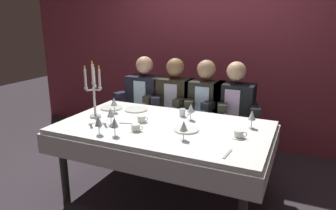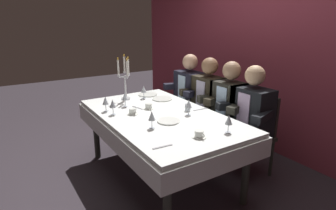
{
  "view_description": "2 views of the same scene",
  "coord_description": "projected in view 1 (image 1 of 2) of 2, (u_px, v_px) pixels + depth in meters",
  "views": [
    {
      "loc": [
        1.14,
        -2.43,
        1.68
      ],
      "look_at": [
        -0.01,
        0.11,
        0.9
      ],
      "focal_mm": 33.18,
      "sensor_mm": 36.0,
      "label": 1
    },
    {
      "loc": [
        2.4,
        -1.42,
        1.7
      ],
      "look_at": [
        0.01,
        0.1,
        0.83
      ],
      "focal_mm": 30.21,
      "sensor_mm": 36.0,
      "label": 2
    }
  ],
  "objects": [
    {
      "name": "ground_plane",
      "position": [
        164.0,
        197.0,
        3.04
      ],
      "size": [
        12.0,
        12.0,
        0.0
      ],
      "primitive_type": "plane",
      "color": "#352D34"
    },
    {
      "name": "back_wall",
      "position": [
        216.0,
        44.0,
        4.13
      ],
      "size": [
        6.0,
        0.12,
        2.7
      ],
      "primitive_type": "cube",
      "color": "#8E3444",
      "rests_on": "ground_plane"
    },
    {
      "name": "dining_table",
      "position": [
        164.0,
        137.0,
        2.87
      ],
      "size": [
        1.94,
        1.14,
        0.74
      ],
      "color": "white",
      "rests_on": "ground_plane"
    },
    {
      "name": "candelabra",
      "position": [
        94.0,
        93.0,
        3.0
      ],
      "size": [
        0.15,
        0.17,
        0.56
      ],
      "color": "silver",
      "rests_on": "dining_table"
    },
    {
      "name": "dinner_plate_0",
      "position": [
        111.0,
        108.0,
        3.37
      ],
      "size": [
        0.25,
        0.25,
        0.01
      ],
      "primitive_type": "cylinder",
      "color": "white",
      "rests_on": "dining_table"
    },
    {
      "name": "dinner_plate_1",
      "position": [
        136.0,
        109.0,
        3.3
      ],
      "size": [
        0.25,
        0.25,
        0.01
      ],
      "primitive_type": "cylinder",
      "color": "white",
      "rests_on": "dining_table"
    },
    {
      "name": "dinner_plate_2",
      "position": [
        186.0,
        129.0,
        2.71
      ],
      "size": [
        0.22,
        0.22,
        0.01
      ],
      "primitive_type": "cylinder",
      "color": "white",
      "rests_on": "dining_table"
    },
    {
      "name": "wine_glass_0",
      "position": [
        191.0,
        108.0,
        2.95
      ],
      "size": [
        0.07,
        0.07,
        0.16
      ],
      "color": "silver",
      "rests_on": "dining_table"
    },
    {
      "name": "wine_glass_1",
      "position": [
        184.0,
        127.0,
        2.46
      ],
      "size": [
        0.07,
        0.07,
        0.16
      ],
      "color": "silver",
      "rests_on": "dining_table"
    },
    {
      "name": "wine_glass_2",
      "position": [
        98.0,
        121.0,
        2.58
      ],
      "size": [
        0.07,
        0.07,
        0.16
      ],
      "color": "silver",
      "rests_on": "dining_table"
    },
    {
      "name": "wine_glass_3",
      "position": [
        111.0,
        113.0,
        2.81
      ],
      "size": [
        0.07,
        0.07,
        0.16
      ],
      "color": "silver",
      "rests_on": "dining_table"
    },
    {
      "name": "wine_glass_4",
      "position": [
        252.0,
        116.0,
        2.73
      ],
      "size": [
        0.07,
        0.07,
        0.16
      ],
      "color": "silver",
      "rests_on": "dining_table"
    },
    {
      "name": "wine_glass_5",
      "position": [
        115.0,
        123.0,
        2.54
      ],
      "size": [
        0.07,
        0.07,
        0.16
      ],
      "color": "silver",
      "rests_on": "dining_table"
    },
    {
      "name": "wine_glass_6",
      "position": [
        114.0,
        102.0,
        3.18
      ],
      "size": [
        0.07,
        0.07,
        0.16
      ],
      "color": "silver",
      "rests_on": "dining_table"
    },
    {
      "name": "water_tumbler_0",
      "position": [
        182.0,
        113.0,
        3.08
      ],
      "size": [
        0.06,
        0.06,
        0.08
      ],
      "primitive_type": "cylinder",
      "color": "silver",
      "rests_on": "dining_table"
    },
    {
      "name": "coffee_cup_0",
      "position": [
        239.0,
        135.0,
        2.53
      ],
      "size": [
        0.13,
        0.12,
        0.06
      ],
      "color": "white",
      "rests_on": "dining_table"
    },
    {
      "name": "coffee_cup_1",
      "position": [
        136.0,
        128.0,
        2.69
      ],
      "size": [
        0.13,
        0.12,
        0.06
      ],
      "color": "white",
      "rests_on": "dining_table"
    },
    {
      "name": "coffee_cup_2",
      "position": [
        142.0,
        119.0,
        2.91
      ],
      "size": [
        0.13,
        0.12,
        0.06
      ],
      "color": "white",
      "rests_on": "dining_table"
    },
    {
      "name": "spoon_0",
      "position": [
        191.0,
        113.0,
        3.2
      ],
      "size": [
        0.03,
        0.17,
        0.01
      ],
      "primitive_type": "cube",
      "rotation": [
        0.0,
        0.0,
        1.48
      ],
      "color": "#B7B7BC",
      "rests_on": "dining_table"
    },
    {
      "name": "fork_1",
      "position": [
        128.0,
        123.0,
        2.88
      ],
      "size": [
        0.17,
        0.06,
        0.01
      ],
      "primitive_type": "cube",
      "rotation": [
        0.0,
        0.0,
        0.26
      ],
      "color": "#B7B7BC",
      "rests_on": "dining_table"
    },
    {
      "name": "spoon_2",
      "position": [
        227.0,
        154.0,
        2.23
      ],
      "size": [
        0.03,
        0.17,
        0.01
      ],
      "primitive_type": "cube",
      "rotation": [
        0.0,
        0.0,
        1.49
      ],
      "color": "#B7B7BC",
      "rests_on": "dining_table"
    },
    {
      "name": "seated_diner_0",
      "position": [
        145.0,
        97.0,
        3.88
      ],
      "size": [
        0.63,
        0.48,
        1.24
      ],
      "color": "#2D2F28",
      "rests_on": "ground_plane"
    },
    {
      "name": "seated_diner_1",
      "position": [
        175.0,
        100.0,
        3.72
      ],
      "size": [
        0.63,
        0.48,
        1.24
      ],
      "color": "#2D2F28",
      "rests_on": "ground_plane"
    },
    {
      "name": "seated_diner_2",
      "position": [
        205.0,
        104.0,
        3.57
      ],
      "size": [
        0.63,
        0.48,
        1.24
      ],
      "color": "#2D2F28",
      "rests_on": "ground_plane"
    },
    {
      "name": "seated_diner_3",
      "position": [
        234.0,
        107.0,
        3.44
      ],
      "size": [
        0.63,
        0.48,
        1.24
      ],
      "color": "#2D2F28",
      "rests_on": "ground_plane"
    }
  ]
}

